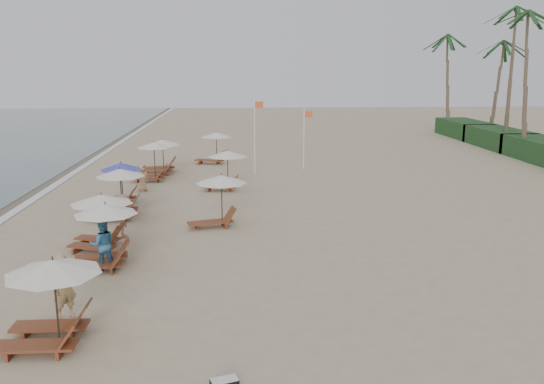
{
  "coord_description": "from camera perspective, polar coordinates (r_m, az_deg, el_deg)",
  "views": [
    {
      "loc": [
        -0.54,
        -17.76,
        6.74
      ],
      "look_at": [
        1.0,
        6.92,
        1.3
      ],
      "focal_mm": 37.45,
      "sensor_mm": 36.0,
      "label": 1
    }
  ],
  "objects": [
    {
      "name": "lounger_station_4",
      "position": [
        29.24,
        -15.26,
        0.77
      ],
      "size": [
        2.44,
        2.1,
        2.14
      ],
      "color": "brown",
      "rests_on": "ground"
    },
    {
      "name": "inland_station_2",
      "position": [
        40.73,
        -5.96,
        4.71
      ],
      "size": [
        2.81,
        2.24,
        2.22
      ],
      "color": "brown",
      "rests_on": "ground"
    },
    {
      "name": "lounger_station_5",
      "position": [
        35.17,
        -12.1,
        2.92
      ],
      "size": [
        2.46,
        2.06,
        2.35
      ],
      "color": "brown",
      "rests_on": "ground"
    },
    {
      "name": "beachgoer_mid_b",
      "position": [
        23.64,
        -14.69,
        -2.33
      ],
      "size": [
        0.91,
        1.27,
        1.78
      ],
      "primitive_type": "imported",
      "rotation": [
        0.0,
        0.0,
        1.8
      ],
      "color": "#8C5A47",
      "rests_on": "ground"
    },
    {
      "name": "lounger_station_1",
      "position": [
        20.19,
        -16.8,
        -4.17
      ],
      "size": [
        2.46,
        2.16,
        2.25
      ],
      "color": "brown",
      "rests_on": "ground"
    },
    {
      "name": "lounger_station_3",
      "position": [
        26.68,
        -15.45,
        -0.27
      ],
      "size": [
        2.6,
        2.2,
        2.29
      ],
      "color": "brown",
      "rests_on": "ground"
    },
    {
      "name": "inland_station_0",
      "position": [
        24.41,
        -5.57,
        -0.32
      ],
      "size": [
        2.7,
        2.24,
        2.22
      ],
      "color": "brown",
      "rests_on": "ground"
    },
    {
      "name": "lounger_station_2",
      "position": [
        22.37,
        -17.1,
        -2.57
      ],
      "size": [
        2.52,
        2.33,
        2.1
      ],
      "color": "brown",
      "rests_on": "ground"
    },
    {
      "name": "beachgoer_mid_a",
      "position": [
        20.09,
        -16.66,
        -5.06
      ],
      "size": [
        1.01,
        0.88,
        1.78
      ],
      "primitive_type": "imported",
      "rotation": [
        0.0,
        0.0,
        3.41
      ],
      "color": "#2D6388",
      "rests_on": "ground"
    },
    {
      "name": "ground",
      "position": [
        19.0,
        -1.73,
        -8.38
      ],
      "size": [
        160.0,
        160.0,
        0.0
      ],
      "primitive_type": "plane",
      "color": "tan",
      "rests_on": "ground"
    },
    {
      "name": "flag_pole_far",
      "position": [
        38.22,
        3.28,
        5.7
      ],
      "size": [
        0.6,
        0.08,
        4.1
      ],
      "color": "silver",
      "rests_on": "ground"
    },
    {
      "name": "beachgoer_near",
      "position": [
        16.57,
        -20.14,
        -8.94
      ],
      "size": [
        0.8,
        0.78,
        1.85
      ],
      "primitive_type": "imported",
      "rotation": [
        0.0,
        0.0,
        0.75
      ],
      "color": "tan",
      "rests_on": "ground"
    },
    {
      "name": "inland_station_1",
      "position": [
        31.65,
        -4.83,
        2.68
      ],
      "size": [
        2.65,
        2.24,
        2.22
      ],
      "color": "brown",
      "rests_on": "ground"
    },
    {
      "name": "lounger_station_0",
      "position": [
        15.15,
        -21.67,
        -10.18
      ],
      "size": [
        2.58,
        2.33,
        2.21
      ],
      "color": "brown",
      "rests_on": "ground"
    },
    {
      "name": "beachgoer_far_b",
      "position": [
        32.19,
        -12.9,
        1.41
      ],
      "size": [
        0.75,
        0.89,
        1.55
      ],
      "primitive_type": "imported",
      "rotation": [
        0.0,
        0.0,
        1.17
      ],
      "color": "tan",
      "rests_on": "ground"
    },
    {
      "name": "foam_line",
      "position": [
        30.48,
        -23.94,
        -1.43
      ],
      "size": [
        0.5,
        140.0,
        0.02
      ],
      "primitive_type": "cube",
      "color": "white",
      "rests_on": "ground"
    },
    {
      "name": "lounger_station_6",
      "position": [
        37.47,
        -11.31,
        3.42
      ],
      "size": [
        2.79,
        2.33,
        2.2
      ],
      "color": "brown",
      "rests_on": "ground"
    },
    {
      "name": "flag_pole_near",
      "position": [
        36.28,
        -1.7,
        5.98
      ],
      "size": [
        0.59,
        0.08,
        4.85
      ],
      "color": "silver",
      "rests_on": "ground"
    }
  ]
}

